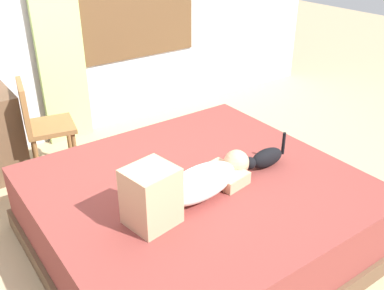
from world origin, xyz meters
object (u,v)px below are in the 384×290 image
(bed, at_px, (197,214))
(person_lying, at_px, (188,185))
(chair_by_desk, at_px, (40,123))
(cat, at_px, (265,158))

(bed, bearing_deg, person_lying, -140.18)
(person_lying, bearing_deg, chair_by_desk, 102.79)
(person_lying, xyz_separation_m, cat, (0.65, 0.03, -0.05))
(cat, bearing_deg, bed, 166.87)
(chair_by_desk, bearing_deg, person_lying, -77.21)
(bed, height_order, chair_by_desk, chair_by_desk)
(cat, relative_size, chair_by_desk, 0.42)
(person_lying, height_order, chair_by_desk, chair_by_desk)
(bed, relative_size, cat, 5.61)
(bed, distance_m, chair_by_desk, 1.56)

